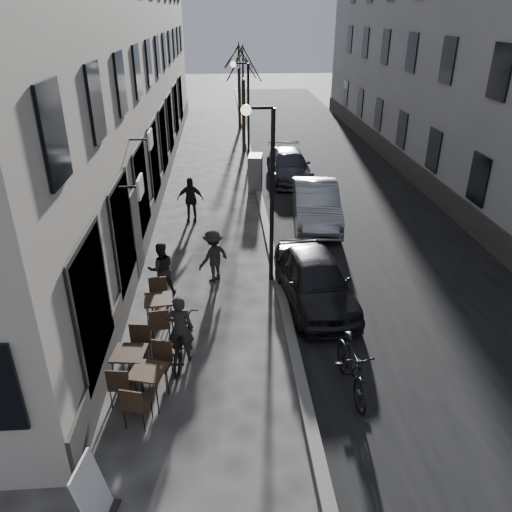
{
  "coord_description": "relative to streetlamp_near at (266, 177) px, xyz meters",
  "views": [
    {
      "loc": [
        -1.34,
        -7.03,
        7.24
      ],
      "look_at": [
        -0.59,
        3.95,
        1.8
      ],
      "focal_mm": 35.0,
      "sensor_mm": 36.0,
      "label": 1
    }
  ],
  "objects": [
    {
      "name": "pedestrian_mid",
      "position": [
        -1.52,
        0.07,
        -2.36
      ],
      "size": [
        1.17,
        1.12,
        1.6
      ],
      "primitive_type": "imported",
      "rotation": [
        0.0,
        0.0,
        3.86
      ],
      "color": "black",
      "rests_on": "ground"
    },
    {
      "name": "sign_board",
      "position": [
        -3.3,
        -7.65,
        -2.68
      ],
      "size": [
        0.52,
        0.74,
        1.19
      ],
      "rotation": [
        0.0,
        0.0,
        -0.18
      ],
      "color": "black",
      "rests_on": "ground"
    },
    {
      "name": "ground",
      "position": [
        0.17,
        -6.0,
        -3.16
      ],
      "size": [
        120.0,
        120.0,
        0.0
      ],
      "primitive_type": "plane",
      "color": "#373532",
      "rests_on": "ground"
    },
    {
      "name": "bistro_set_b",
      "position": [
        -3.24,
        -4.42,
        -2.66
      ],
      "size": [
        0.75,
        1.68,
        0.97
      ],
      "rotation": [
        0.0,
        0.0,
        -0.13
      ],
      "color": "#2F2214",
      "rests_on": "ground"
    },
    {
      "name": "car_near",
      "position": [
        1.23,
        -1.37,
        -2.45
      ],
      "size": [
        2.07,
        4.3,
        1.42
      ],
      "primitive_type": "imported",
      "rotation": [
        0.0,
        0.0,
        0.1
      ],
      "color": "black",
      "rests_on": "ground"
    },
    {
      "name": "pedestrian_near",
      "position": [
        -2.96,
        -0.6,
        -2.38
      ],
      "size": [
        0.88,
        0.76,
        1.56
      ],
      "primitive_type": "imported",
      "rotation": [
        0.0,
        0.0,
        3.39
      ],
      "color": "black",
      "rests_on": "ground"
    },
    {
      "name": "streetlamp_far",
      "position": [
        0.0,
        12.0,
        0.0
      ],
      "size": [
        0.9,
        0.28,
        5.09
      ],
      "color": "black",
      "rests_on": "ground"
    },
    {
      "name": "car_far",
      "position": [
        1.96,
        9.77,
        -2.5
      ],
      "size": [
        1.88,
        4.58,
        1.32
      ],
      "primitive_type": "imported",
      "rotation": [
        0.0,
        0.0,
        0.01
      ],
      "color": "#32333B",
      "rests_on": "ground"
    },
    {
      "name": "bistro_set_a",
      "position": [
        -2.78,
        -5.03,
        -2.66
      ],
      "size": [
        0.86,
        1.69,
        0.96
      ],
      "rotation": [
        0.0,
        0.0,
        -0.26
      ],
      "color": "#2F2214",
      "rests_on": "ground"
    },
    {
      "name": "bistro_set_c",
      "position": [
        -2.85,
        -2.32,
        -2.65
      ],
      "size": [
        0.77,
        1.73,
        1.0
      ],
      "rotation": [
        0.0,
        0.0,
        0.13
      ],
      "color": "#2F2214",
      "rests_on": "ground"
    },
    {
      "name": "car_mid",
      "position": [
        2.27,
        4.33,
        -2.41
      ],
      "size": [
        2.01,
        4.69,
        1.5
      ],
      "primitive_type": "imported",
      "rotation": [
        0.0,
        0.0,
        -0.09
      ],
      "color": "#9A9EA3",
      "rests_on": "ground"
    },
    {
      "name": "kerb",
      "position": [
        0.37,
        10.0,
        -3.1
      ],
      "size": [
        0.25,
        60.0,
        0.12
      ],
      "primitive_type": "cube",
      "color": "slate",
      "rests_on": "ground"
    },
    {
      "name": "tree_near",
      "position": [
        0.07,
        15.0,
        1.5
      ],
      "size": [
        2.4,
        2.4,
        5.7
      ],
      "color": "black",
      "rests_on": "ground"
    },
    {
      "name": "road",
      "position": [
        4.02,
        10.0,
        -3.16
      ],
      "size": [
        7.3,
        60.0,
        0.0
      ],
      "primitive_type": "cube",
      "color": "black",
      "rests_on": "ground"
    },
    {
      "name": "utility_cabinet",
      "position": [
        0.27,
        8.39,
        -2.38
      ],
      "size": [
        0.71,
        1.11,
        1.55
      ],
      "primitive_type": "cube",
      "rotation": [
        0.0,
        0.0,
        -0.14
      ],
      "color": "slate",
      "rests_on": "ground"
    },
    {
      "name": "cyclist_rider",
      "position": [
        -2.23,
        -3.64,
        -2.33
      ],
      "size": [
        0.64,
        0.46,
        1.66
      ],
      "primitive_type": "imported",
      "rotation": [
        0.0,
        0.0,
        3.04
      ],
      "color": "black",
      "rests_on": "ground"
    },
    {
      "name": "moped",
      "position": [
        1.37,
        -4.96,
        -2.55
      ],
      "size": [
        0.67,
        2.05,
        1.21
      ],
      "primitive_type": "imported",
      "rotation": [
        0.0,
        0.0,
        0.05
      ],
      "color": "black",
      "rests_on": "ground"
    },
    {
      "name": "bicycle",
      "position": [
        -2.23,
        -3.64,
        -2.65
      ],
      "size": [
        0.87,
        1.99,
        1.01
      ],
      "primitive_type": "imported",
      "rotation": [
        0.0,
        0.0,
        3.04
      ],
      "color": "black",
      "rests_on": "ground"
    },
    {
      "name": "pedestrian_far",
      "position": [
        -2.42,
        4.83,
        -2.31
      ],
      "size": [
        1.02,
        0.49,
        1.7
      ],
      "primitive_type": "imported",
      "rotation": [
        0.0,
        0.0,
        -0.07
      ],
      "color": "black",
      "rests_on": "ground"
    },
    {
      "name": "tree_far",
      "position": [
        0.07,
        21.0,
        1.5
      ],
      "size": [
        2.4,
        2.4,
        5.7
      ],
      "color": "black",
      "rests_on": "ground"
    },
    {
      "name": "streetlamp_near",
      "position": [
        0.0,
        0.0,
        0.0
      ],
      "size": [
        0.9,
        0.28,
        5.09
      ],
      "color": "black",
      "rests_on": "ground"
    }
  ]
}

